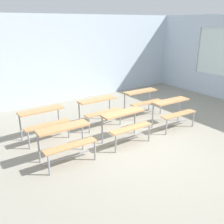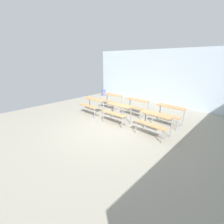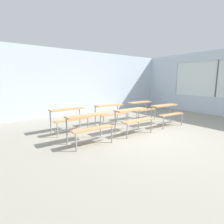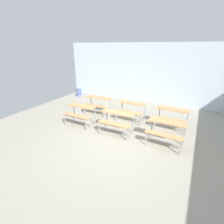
{
  "view_description": "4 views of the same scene",
  "coord_description": "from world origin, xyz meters",
  "px_view_note": "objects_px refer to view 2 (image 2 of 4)",
  "views": [
    {
      "loc": [
        -3.52,
        -3.73,
        2.76
      ],
      "look_at": [
        -0.2,
        1.12,
        0.6
      ],
      "focal_mm": 39.64,
      "sensor_mm": 36.0,
      "label": 1
    },
    {
      "loc": [
        3.72,
        -3.97,
        2.47
      ],
      "look_at": [
        -0.38,
        0.44,
        0.44
      ],
      "focal_mm": 25.23,
      "sensor_mm": 36.0,
      "label": 2
    },
    {
      "loc": [
        -3.8,
        -3.3,
        1.6
      ],
      "look_at": [
        -0.04,
        1.87,
        0.46
      ],
      "focal_mm": 28.0,
      "sensor_mm": 36.0,
      "label": 3
    },
    {
      "loc": [
        2.08,
        -4.17,
        2.84
      ],
      "look_at": [
        -0.55,
        0.89,
        0.61
      ],
      "focal_mm": 27.26,
      "sensor_mm": 36.0,
      "label": 4
    }
  ],
  "objects_px": {
    "desk_bench_r1c2": "(169,111)",
    "desk_bench_r0c1": "(117,109)",
    "desk_bench_r0c0": "(92,103)",
    "desk_bench_r1c1": "(136,104)",
    "desk_bench_r0c2": "(154,120)",
    "desk_bench_r1c0": "(111,98)",
    "trash_bin": "(104,92)"
  },
  "relations": [
    {
      "from": "desk_bench_r0c1",
      "to": "desk_bench_r0c0",
      "type": "bearing_deg",
      "value": 179.77
    },
    {
      "from": "desk_bench_r0c2",
      "to": "desk_bench_r1c1",
      "type": "distance_m",
      "value": 2.02
    },
    {
      "from": "desk_bench_r0c2",
      "to": "trash_bin",
      "type": "distance_m",
      "value": 6.54
    },
    {
      "from": "desk_bench_r0c2",
      "to": "desk_bench_r1c0",
      "type": "height_order",
      "value": "same"
    },
    {
      "from": "desk_bench_r0c0",
      "to": "desk_bench_r0c1",
      "type": "bearing_deg",
      "value": 0.73
    },
    {
      "from": "desk_bench_r0c2",
      "to": "trash_bin",
      "type": "xyz_separation_m",
      "value": [
        -5.7,
        3.18,
        -0.35
      ]
    },
    {
      "from": "desk_bench_r0c0",
      "to": "desk_bench_r0c1",
      "type": "xyz_separation_m",
      "value": [
        1.53,
        0.0,
        0.0
      ]
    },
    {
      "from": "desk_bench_r0c1",
      "to": "desk_bench_r1c0",
      "type": "bearing_deg",
      "value": 140.2
    },
    {
      "from": "desk_bench_r0c1",
      "to": "desk_bench_r1c2",
      "type": "xyz_separation_m",
      "value": [
        1.59,
        1.23,
        0.0
      ]
    },
    {
      "from": "desk_bench_r0c1",
      "to": "desk_bench_r0c2",
      "type": "height_order",
      "value": "same"
    },
    {
      "from": "desk_bench_r0c0",
      "to": "desk_bench_r0c1",
      "type": "height_order",
      "value": "same"
    },
    {
      "from": "trash_bin",
      "to": "desk_bench_r0c2",
      "type": "bearing_deg",
      "value": -29.17
    },
    {
      "from": "desk_bench_r0c2",
      "to": "desk_bench_r1c1",
      "type": "height_order",
      "value": "same"
    },
    {
      "from": "desk_bench_r0c1",
      "to": "trash_bin",
      "type": "relative_size",
      "value": 2.59
    },
    {
      "from": "desk_bench_r1c0",
      "to": "desk_bench_r0c0",
      "type": "bearing_deg",
      "value": -91.31
    },
    {
      "from": "desk_bench_r1c0",
      "to": "trash_bin",
      "type": "xyz_separation_m",
      "value": [
        -2.53,
        1.92,
        -0.35
      ]
    },
    {
      "from": "desk_bench_r0c1",
      "to": "desk_bench_r1c2",
      "type": "height_order",
      "value": "same"
    },
    {
      "from": "desk_bench_r1c0",
      "to": "desk_bench_r0c1",
      "type": "bearing_deg",
      "value": -41.24
    },
    {
      "from": "desk_bench_r1c1",
      "to": "desk_bench_r1c2",
      "type": "xyz_separation_m",
      "value": [
        1.56,
        -0.01,
        0.0
      ]
    },
    {
      "from": "desk_bench_r0c0",
      "to": "desk_bench_r1c2",
      "type": "distance_m",
      "value": 3.36
    },
    {
      "from": "desk_bench_r0c0",
      "to": "desk_bench_r1c1",
      "type": "relative_size",
      "value": 1.0
    },
    {
      "from": "desk_bench_r0c0",
      "to": "desk_bench_r1c0",
      "type": "bearing_deg",
      "value": 91.09
    },
    {
      "from": "desk_bench_r1c2",
      "to": "desk_bench_r0c0",
      "type": "bearing_deg",
      "value": -156.18
    },
    {
      "from": "desk_bench_r1c2",
      "to": "trash_bin",
      "type": "xyz_separation_m",
      "value": [
        -5.66,
        1.96,
        -0.35
      ]
    },
    {
      "from": "desk_bench_r1c1",
      "to": "desk_bench_r1c2",
      "type": "relative_size",
      "value": 0.98
    },
    {
      "from": "desk_bench_r1c1",
      "to": "desk_bench_r0c1",
      "type": "bearing_deg",
      "value": -91.09
    },
    {
      "from": "desk_bench_r1c0",
      "to": "desk_bench_r0c2",
      "type": "bearing_deg",
      "value": -23.6
    },
    {
      "from": "trash_bin",
      "to": "desk_bench_r1c2",
      "type": "bearing_deg",
      "value": -19.05
    },
    {
      "from": "desk_bench_r0c0",
      "to": "desk_bench_r0c2",
      "type": "relative_size",
      "value": 0.98
    },
    {
      "from": "desk_bench_r0c0",
      "to": "desk_bench_r1c1",
      "type": "height_order",
      "value": "same"
    },
    {
      "from": "desk_bench_r1c2",
      "to": "desk_bench_r0c1",
      "type": "bearing_deg",
      "value": -140.1
    },
    {
      "from": "desk_bench_r1c1",
      "to": "trash_bin",
      "type": "distance_m",
      "value": 4.56
    }
  ]
}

